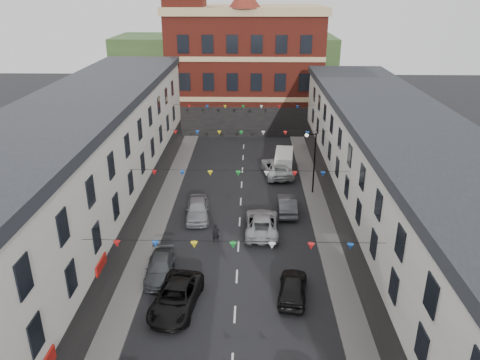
# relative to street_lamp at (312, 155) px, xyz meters

# --- Properties ---
(ground) EXTENTS (160.00, 160.00, 0.00)m
(ground) POSITION_rel_street_lamp_xyz_m (-6.55, -14.00, -3.90)
(ground) COLOR black
(ground) RESTS_ON ground
(pavement_left) EXTENTS (1.80, 64.00, 0.15)m
(pavement_left) POSITION_rel_street_lamp_xyz_m (-13.45, -12.00, -3.83)
(pavement_left) COLOR #605E5B
(pavement_left) RESTS_ON ground
(pavement_right) EXTENTS (1.80, 64.00, 0.15)m
(pavement_right) POSITION_rel_street_lamp_xyz_m (0.35, -12.00, -3.83)
(pavement_right) COLOR #605E5B
(pavement_right) RESTS_ON ground
(terrace_left) EXTENTS (8.40, 56.00, 10.70)m
(terrace_left) POSITION_rel_street_lamp_xyz_m (-18.33, -13.00, 1.44)
(terrace_left) COLOR beige
(terrace_left) RESTS_ON ground
(terrace_right) EXTENTS (8.40, 56.00, 9.70)m
(terrace_right) POSITION_rel_street_lamp_xyz_m (5.23, -13.00, 0.95)
(terrace_right) COLOR silver
(terrace_right) RESTS_ON ground
(civic_building) EXTENTS (20.60, 13.30, 18.50)m
(civic_building) POSITION_rel_street_lamp_xyz_m (-6.55, 23.95, 4.23)
(civic_building) COLOR maroon
(civic_building) RESTS_ON ground
(clock_tower) EXTENTS (5.60, 5.60, 30.00)m
(clock_tower) POSITION_rel_street_lamp_xyz_m (-14.05, 21.00, 11.03)
(clock_tower) COLOR maroon
(clock_tower) RESTS_ON ground
(distant_hill) EXTENTS (40.00, 14.00, 10.00)m
(distant_hill) POSITION_rel_street_lamp_xyz_m (-10.55, 48.00, 1.10)
(distant_hill) COLOR #2E4821
(distant_hill) RESTS_ON ground
(street_lamp) EXTENTS (1.10, 0.36, 6.00)m
(street_lamp) POSITION_rel_street_lamp_xyz_m (0.00, 0.00, 0.00)
(street_lamp) COLOR black
(street_lamp) RESTS_ON ground
(car_left_c) EXTENTS (3.16, 5.64, 1.49)m
(car_left_c) POSITION_rel_street_lamp_xyz_m (-10.15, -17.40, -3.16)
(car_left_c) COLOR black
(car_left_c) RESTS_ON ground
(car_left_d) EXTENTS (2.04, 4.52, 1.28)m
(car_left_d) POSITION_rel_street_lamp_xyz_m (-11.76, -14.05, -3.26)
(car_left_d) COLOR #45484D
(car_left_d) RESTS_ON ground
(car_left_e) EXTENTS (2.29, 4.91, 1.63)m
(car_left_e) POSITION_rel_street_lamp_xyz_m (-10.15, -5.27, -3.09)
(car_left_e) COLOR gray
(car_left_e) RESTS_ON ground
(car_right_d) EXTENTS (2.30, 4.50, 1.46)m
(car_right_d) POSITION_rel_street_lamp_xyz_m (-2.95, -16.19, -3.17)
(car_right_d) COLOR black
(car_right_d) RESTS_ON ground
(car_right_e) EXTENTS (1.57, 4.47, 1.47)m
(car_right_e) POSITION_rel_street_lamp_xyz_m (-2.49, -4.11, -3.17)
(car_right_e) COLOR #46484E
(car_right_e) RESTS_ON ground
(car_right_f) EXTENTS (3.52, 6.23, 1.64)m
(car_right_f) POSITION_rel_street_lamp_xyz_m (-2.95, 4.72, -3.08)
(car_right_f) COLOR silver
(car_right_f) RESTS_ON ground
(moving_car) EXTENTS (2.69, 5.64, 1.55)m
(moving_car) POSITION_rel_street_lamp_xyz_m (-4.75, -7.64, -3.13)
(moving_car) COLOR #A5A7AC
(moving_car) RESTS_ON ground
(white_van) EXTENTS (2.26, 4.83, 2.07)m
(white_van) POSITION_rel_street_lamp_xyz_m (-2.15, 5.94, -2.87)
(white_van) COLOR white
(white_van) RESTS_ON ground
(pedestrian) EXTENTS (0.63, 0.50, 1.52)m
(pedestrian) POSITION_rel_street_lamp_xyz_m (-8.29, -9.43, -3.14)
(pedestrian) COLOR black
(pedestrian) RESTS_ON ground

